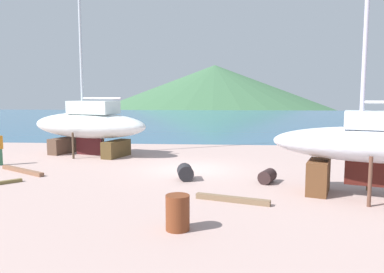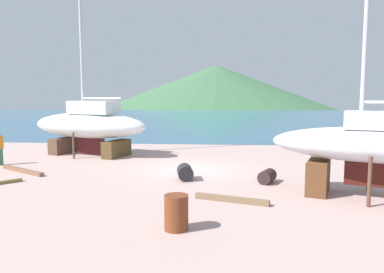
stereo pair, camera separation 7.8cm
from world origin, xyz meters
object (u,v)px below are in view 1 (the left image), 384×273
(barrel_tipped_center, at_px, (267,176))
(barrel_tipped_right, at_px, (178,213))
(sailboat_small_center, at_px, (89,125))
(barrel_rust_far, at_px, (185,172))
(sailboat_far_slipway, at_px, (372,147))

(barrel_tipped_center, bearing_deg, barrel_tipped_right, -118.52)
(sailboat_small_center, bearing_deg, barrel_tipped_center, 164.30)
(sailboat_small_center, xyz_separation_m, barrel_rust_far, (6.23, -6.04, -1.47))
(sailboat_small_center, relative_size, sailboat_far_slipway, 1.30)
(barrel_tipped_right, bearing_deg, barrel_rust_far, 93.41)
(sailboat_far_slipway, relative_size, barrel_tipped_center, 11.60)
(barrel_rust_far, bearing_deg, sailboat_small_center, 135.92)
(sailboat_far_slipway, height_order, barrel_rust_far, sailboat_far_slipway)
(barrel_tipped_center, bearing_deg, sailboat_small_center, 146.46)
(sailboat_far_slipway, bearing_deg, sailboat_small_center, -13.15)
(sailboat_far_slipway, distance_m, barrel_tipped_center, 4.08)
(barrel_rust_far, bearing_deg, barrel_tipped_right, -86.59)
(barrel_tipped_right, bearing_deg, sailboat_far_slipway, 29.57)
(sailboat_far_slipway, height_order, barrel_tipped_right, sailboat_far_slipway)
(barrel_tipped_center, bearing_deg, sailboat_far_slipway, -31.69)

